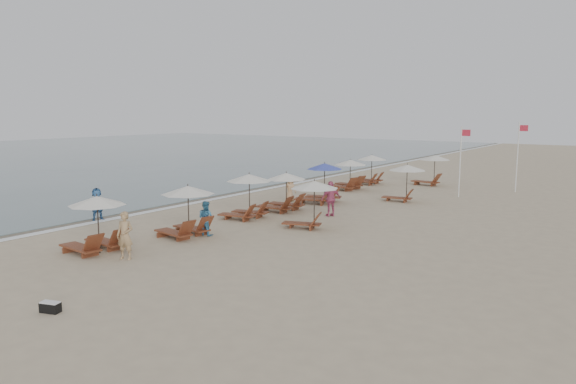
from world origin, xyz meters
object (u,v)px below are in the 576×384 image
Objects in this scene: lounger_station_5 at (347,175)px; inland_station_0 at (310,197)px; beachgoer_far_a at (331,199)px; lounger_station_2 at (246,196)px; lounger_station_0 at (94,225)px; beachgoer_far_b at (290,189)px; flag_pole_near at (461,158)px; lounger_station_3 at (282,193)px; duffel_bag at (50,307)px; lounger_station_1 at (185,211)px; lounger_station_6 at (369,170)px; beachgoer_mid_a at (206,218)px; waterline_walker at (97,204)px; beachgoer_near at (125,235)px; lounger_station_4 at (320,186)px; inland_station_2 at (431,167)px; inland_station_1 at (404,177)px.

inland_station_0 reaches higher than lounger_station_5.
lounger_station_2 is at bearing -13.14° from beachgoer_far_a.
lounger_station_0 is at bearing -89.63° from lounger_station_5.
flag_pole_near is at bearing -26.49° from beachgoer_far_b.
lounger_station_0 is 0.99× the size of lounger_station_3.
lounger_station_2 is 4.38× the size of duffel_bag.
lounger_station_1 is 1.02× the size of lounger_station_6.
beachgoer_far_a is (3.18, 3.01, -0.27)m from lounger_station_2.
beachgoer_mid_a is at bearing -83.96° from lounger_station_5.
waterline_walker is at bearing -104.25° from lounger_station_6.
beachgoer_near is (1.94, -20.35, -0.10)m from lounger_station_5.
beachgoer_near is (1.14, -8.38, -0.29)m from lounger_station_2.
lounger_station_1 is 18.84m from flag_pole_near.
lounger_station_3 is at bearing 102.66° from duffel_bag.
lounger_station_6 is at bearing 94.74° from lounger_station_3.
lounger_station_4 is 9.29m from lounger_station_6.
inland_station_2 is at bearing -0.62° from beachgoer_far_b.
lounger_station_1 is at bearing 50.34° from beachgoer_mid_a.
beachgoer_near is (0.82, -3.81, -0.23)m from lounger_station_1.
waterline_walker is at bearing -126.33° from inland_station_1.
lounger_station_3 reaches higher than waterline_walker.
lounger_station_3 is at bearing -95.51° from lounger_station_4.
waterline_walker is at bearing -16.80° from beachgoer_far_a.
beachgoer_mid_a is 9.60m from duffel_bag.
lounger_station_2 is (-0.32, 4.57, 0.06)m from lounger_station_1.
lounger_station_6 is at bearing 9.36° from waterline_walker.
inland_station_1 is at bearing 86.72° from inland_station_0.
inland_station_2 is (4.03, 1.92, 0.25)m from lounger_station_6.
beachgoer_far_b is (-0.41, -6.31, -0.24)m from lounger_station_5.
lounger_station_3 is at bearing 141.16° from inland_station_0.
lounger_station_4 is at bearing -107.34° from beachgoer_far_a.
beachgoer_far_a reaches higher than duffel_bag.
lounger_station_3 is (-0.09, 7.39, -0.14)m from lounger_station_1.
beachgoer_far_a is 0.41× the size of flag_pole_near.
beachgoer_mid_a is 0.83× the size of beachgoer_far_a.
lounger_station_1 is at bearing -91.27° from lounger_station_4.
beachgoer_near is 8.01m from waterline_walker.
flag_pole_near is at bearing 48.37° from lounger_station_4.
lounger_station_4 is at bearing -139.83° from inland_station_1.
inland_station_2 reaches higher than beachgoer_far_b.
lounger_station_0 is 1.01× the size of lounger_station_6.
inland_station_1 is (4.10, 14.06, 0.35)m from lounger_station_1.
inland_station_0 is 4.38× the size of duffel_bag.
inland_station_0 is (4.67, -12.08, 0.47)m from lounger_station_5.
lounger_station_0 is 1.69× the size of beachgoer_mid_a.
lounger_station_3 is 11.24m from beachgoer_near.
inland_station_2 is (3.21, 17.33, 0.15)m from lounger_station_2.
lounger_station_2 is 6.25m from lounger_station_4.
lounger_station_3 is at bearing 90.70° from lounger_station_1.
lounger_station_3 is 3.19m from beachgoer_far_b.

